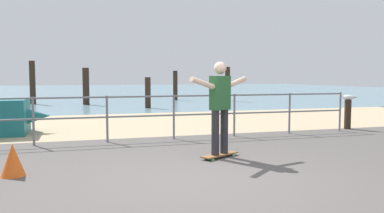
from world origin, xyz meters
name	(u,v)px	position (x,y,z in m)	size (l,w,h in m)	color
ground_plane	(238,204)	(0.00, -1.00, 0.00)	(24.00, 10.00, 0.04)	#514C49
beach_strip	(137,123)	(0.00, 7.00, 0.00)	(24.00, 6.00, 0.04)	tan
sea_surface	(96,91)	(0.00, 35.00, 0.00)	(72.00, 50.00, 0.04)	slate
railing_fence	(107,112)	(-1.15, 3.60, 0.70)	(12.18, 0.05, 1.05)	slate
skateboard	(220,155)	(0.66, 1.36, 0.07)	(0.80, 0.55, 0.08)	brown
skateboarder	(220,102)	(0.66, 1.36, 1.02)	(1.32, 0.76, 1.65)	#26262B
bollard_short	(348,115)	(5.39, 3.89, 0.41)	(0.18, 0.18, 0.82)	#332319
seagull	(348,97)	(5.38, 3.90, 0.90)	(0.40, 0.35, 0.18)	white
groyne_post_1	(32,83)	(-4.01, 16.67, 1.14)	(0.30, 0.30, 2.28)	#332319
groyne_post_2	(86,86)	(-1.34, 15.44, 0.95)	(0.33, 0.33, 1.91)	#332319
groyne_post_3	(148,93)	(1.33, 12.45, 0.72)	(0.26, 0.26, 1.43)	#332319
groyne_post_4	(175,86)	(4.00, 17.89, 0.90)	(0.28, 0.28, 1.81)	#332319
groyne_post_5	(227,84)	(6.67, 15.98, 1.01)	(0.29, 0.29, 2.02)	#332319
traffic_cone	(13,161)	(-2.69, 1.01, 0.25)	(0.36, 0.36, 0.50)	#E55919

